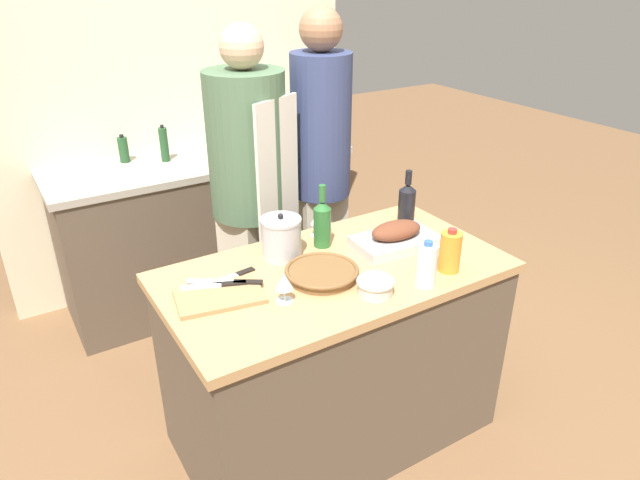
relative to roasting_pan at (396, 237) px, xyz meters
name	(u,v)px	position (x,y,z in m)	size (l,w,h in m)	color
ground_plane	(333,429)	(-0.33, -0.03, -0.91)	(12.00, 12.00, 0.00)	brown
kitchen_island	(334,355)	(-0.33, -0.03, -0.47)	(1.39, 0.75, 0.86)	brown
back_counter	(207,228)	(-0.33, 1.44, -0.45)	(1.78, 0.60, 0.92)	brown
back_wall	(174,87)	(-0.33, 1.79, 0.37)	(2.28, 0.10, 2.55)	beige
roasting_pan	(396,237)	(0.00, 0.00, 0.00)	(0.38, 0.24, 0.11)	#BCBCC1
wicker_basket	(322,273)	(-0.41, -0.06, -0.02)	(0.29, 0.29, 0.04)	brown
cutting_board	(219,296)	(-0.81, 0.01, -0.03)	(0.34, 0.25, 0.02)	#AD7F51
stock_pot	(281,237)	(-0.46, 0.18, 0.04)	(0.17, 0.17, 0.19)	#B7B7BC
mixing_bowl	(375,286)	(-0.31, -0.27, -0.01)	(0.14, 0.14, 0.07)	beige
juice_jug	(450,252)	(0.05, -0.28, 0.04)	(0.08, 0.08, 0.18)	orange
milk_jug	(426,265)	(-0.11, -0.31, 0.04)	(0.08, 0.08, 0.18)	white
wine_bottle_green	(322,222)	(-0.26, 0.17, 0.07)	(0.08, 0.08, 0.28)	#28662D
wine_bottle_dark	(407,202)	(0.20, 0.18, 0.06)	(0.08, 0.08, 0.25)	black
wine_glass_left	(318,219)	(-0.23, 0.27, 0.04)	(0.07, 0.07, 0.12)	silver
wine_glass_right	(284,282)	(-0.62, -0.14, 0.04)	(0.07, 0.07, 0.12)	silver
knife_chef	(227,282)	(-0.75, 0.07, -0.02)	(0.26, 0.18, 0.01)	#B7B7BC
knife_paring	(216,285)	(-0.80, 0.07, -0.02)	(0.24, 0.12, 0.01)	#B7B7BC
knife_bread	(233,276)	(-0.70, 0.13, -0.04)	(0.20, 0.06, 0.01)	#B7B7BC
condiment_bottle_tall	(164,144)	(-0.52, 1.49, 0.11)	(0.05, 0.05, 0.21)	#234C28
condiment_bottle_short	(123,150)	(-0.73, 1.59, 0.09)	(0.06, 0.06, 0.16)	#234C28
person_cook_aproned	(250,190)	(-0.34, 0.72, 0.05)	(0.40, 0.42, 1.73)	beige
person_cook_guest	(321,167)	(0.06, 0.71, 0.10)	(0.31, 0.31, 1.79)	beige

